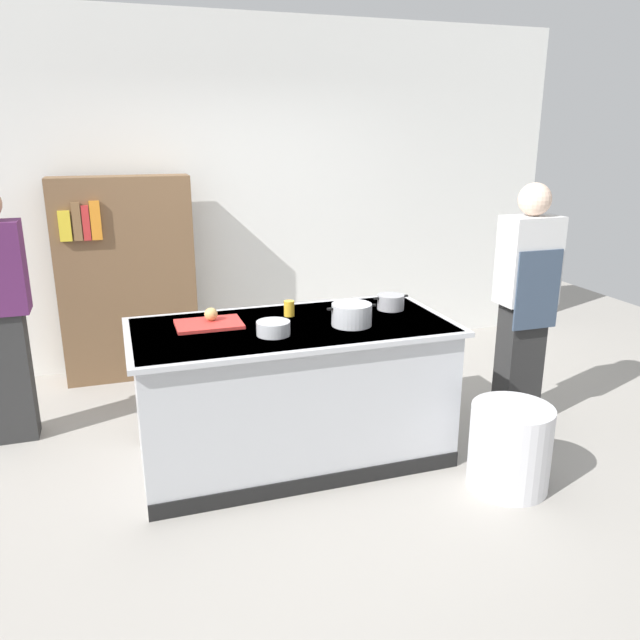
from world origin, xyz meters
name	(u,v)px	position (x,y,z in m)	size (l,w,h in m)	color
ground_plane	(293,456)	(0.00, 0.00, 0.00)	(10.00, 10.00, 0.00)	#9E9991
back_wall	(227,194)	(0.00, 2.10, 1.50)	(6.40, 0.12, 3.00)	white
counter_island	(293,390)	(0.00, 0.00, 0.47)	(1.98, 0.98, 0.90)	#B7BABF
cutting_board	(209,324)	(-0.49, 0.14, 0.91)	(0.40, 0.28, 0.02)	red
onion	(211,314)	(-0.46, 0.18, 0.96)	(0.08, 0.08, 0.08)	tan
stock_pot	(352,314)	(0.35, -0.12, 0.97)	(0.31, 0.25, 0.14)	#B7BABF
sauce_pan	(391,302)	(0.73, 0.13, 0.95)	(0.24, 0.18, 0.10)	#99999E
mixing_bowl	(273,328)	(-0.15, -0.16, 0.94)	(0.20, 0.20, 0.08)	#B7BABF
juice_cup	(289,308)	(0.04, 0.19, 0.95)	(0.07, 0.07, 0.10)	yellow
trash_bin	(510,447)	(1.12, -0.75, 0.26)	(0.48, 0.48, 0.51)	silver
person_chef	(525,301)	(1.68, -0.02, 0.91)	(0.38, 0.25, 1.72)	#292929
bookshelf	(127,280)	(-0.92, 1.80, 0.85)	(1.10, 0.31, 1.70)	brown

